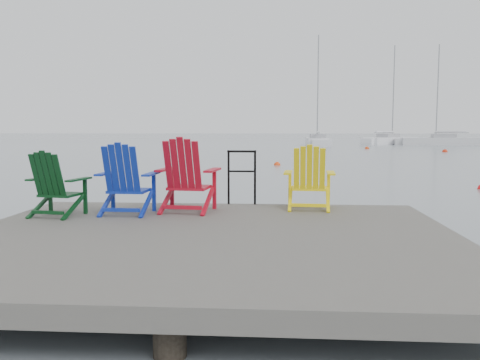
# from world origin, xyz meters

# --- Properties ---
(ground) EXTENTS (400.00, 400.00, 0.00)m
(ground) POSITION_xyz_m (0.00, 0.00, 0.00)
(ground) COLOR gray
(ground) RESTS_ON ground
(dock) EXTENTS (6.00, 5.00, 1.40)m
(dock) POSITION_xyz_m (0.00, 0.00, 0.35)
(dock) COLOR #32302D
(dock) RESTS_ON ground
(handrail) EXTENTS (0.48, 0.04, 0.90)m
(handrail) POSITION_xyz_m (0.25, 2.45, 1.04)
(handrail) COLOR black
(handrail) RESTS_ON dock
(chair_green) EXTENTS (0.82, 0.77, 0.92)m
(chair_green) POSITION_xyz_m (-2.33, 1.08, 0.97)
(chair_green) COLOR #093314
(chair_green) RESTS_ON dock
(chair_blue) EXTENTS (0.84, 0.78, 1.03)m
(chair_blue) POSITION_xyz_m (-1.37, 1.32, 1.02)
(chair_blue) COLOR #0F29A0
(chair_blue) RESTS_ON dock
(chair_red) EXTENTS (0.94, 0.88, 1.10)m
(chair_red) POSITION_xyz_m (-0.53, 1.59, 1.05)
(chair_red) COLOR #B20D1F
(chair_red) RESTS_ON dock
(chair_yellow) EXTENTS (0.82, 0.77, 0.98)m
(chair_yellow) POSITION_xyz_m (1.33, 1.97, 1.00)
(chair_yellow) COLOR yellow
(chair_yellow) RESTS_ON dock
(sailboat_near) EXTENTS (2.41, 8.68, 11.89)m
(sailboat_near) POSITION_xyz_m (5.27, 48.56, 0.36)
(sailboat_near) COLOR white
(sailboat_near) RESTS_ON ground
(sailboat_mid) EXTENTS (7.50, 7.52, 11.64)m
(sailboat_mid) POSITION_xyz_m (14.13, 54.34, 0.36)
(sailboat_mid) COLOR white
(sailboat_mid) RESTS_ON ground
(sailboat_far) EXTENTS (8.27, 2.80, 11.24)m
(sailboat_far) POSITION_xyz_m (19.02, 51.80, 0.36)
(sailboat_far) COLOR silver
(sailboat_far) RESTS_ON ground
(buoy_b) EXTENTS (0.32, 0.32, 0.32)m
(buoy_b) POSITION_xyz_m (0.90, 18.83, 0.00)
(buoy_b) COLOR #F6430E
(buoy_b) RESTS_ON ground
(buoy_c) EXTENTS (0.41, 0.41, 0.41)m
(buoy_c) POSITION_xyz_m (13.87, 34.20, 0.00)
(buoy_c) COLOR red
(buoy_c) RESTS_ON ground
(buoy_d) EXTENTS (0.40, 0.40, 0.40)m
(buoy_d) POSITION_xyz_m (8.97, 40.00, 0.00)
(buoy_d) COLOR #E43D0D
(buoy_d) RESTS_ON ground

